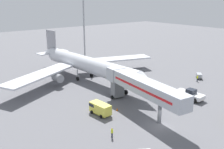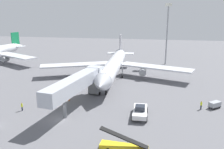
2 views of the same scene
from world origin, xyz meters
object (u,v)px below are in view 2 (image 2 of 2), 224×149
Objects in this scene: belt_loader_truck at (124,146)px; safety_cone_alpha at (69,99)px; jet_bridge at (79,83)px; ground_crew_worker_midground at (201,105)px; pushback_tug at (140,111)px; baggage_cart_mid_center at (215,105)px; service_van_rear_left at (56,93)px; airplane_at_gate at (114,64)px; apron_light_mast at (168,22)px; ground_crew_worker_foreground at (22,106)px.

belt_loader_truck is 23.22m from safety_cone_alpha.
ground_crew_worker_midground is at bearing 7.62° from jet_bridge.
pushback_tug is 13.47m from ground_crew_worker_midground.
jet_bridge is at bearing 128.64° from belt_loader_truck.
belt_loader_truck reaches higher than baggage_cart_mid_center.
service_van_rear_left is (-19.00, 18.26, 0.49)m from belt_loader_truck.
baggage_cart_mid_center is (25.26, -18.90, -3.60)m from airplane_at_gate.
pushback_tug is 16.68m from baggage_cart_mid_center.
baggage_cart_mid_center reaches higher than safety_cone_alpha.
belt_loader_truck is 25.40m from baggage_cart_mid_center.
baggage_cart_mid_center is at bearing -36.81° from airplane_at_gate.
pushback_tug reaches higher than safety_cone_alpha.
apron_light_mast is (-9.72, 43.62, 15.53)m from baggage_cart_mid_center.
jet_bridge is 8.75m from service_van_rear_left.
apron_light_mast is (21.81, 45.89, 15.98)m from safety_cone_alpha.
ground_crew_worker_midground is 2.91× the size of safety_cone_alpha.
airplane_at_gate is 10.29× the size of service_van_rear_left.
airplane_at_gate is 23.79m from jet_bridge.
apron_light_mast is (5.20, 51.07, 15.21)m from pushback_tug.
ground_crew_worker_foreground is at bearing -155.14° from jet_bridge.
pushback_tug is at bearing 84.41° from belt_loader_truck.
safety_cone_alpha is at bearing 145.18° from jet_bridge.
ground_crew_worker_foreground is at bearing -166.94° from ground_crew_worker_midground.
jet_bridge is 25.70m from ground_crew_worker_midground.
belt_loader_truck is 26.35m from service_van_rear_left.
belt_loader_truck reaches higher than ground_crew_worker_midground.
baggage_cart_mid_center is (35.11, 1.38, -0.49)m from service_van_rear_left.
pushback_tug is (13.12, -2.74, -4.11)m from jet_bridge.
airplane_at_gate is 22.46m from safety_cone_alpha.
airplane_at_gate is 31.73m from ground_crew_worker_foreground.
belt_loader_truck reaches higher than safety_cone_alpha.
ground_crew_worker_midground is 47.99m from apron_light_mast.
ground_crew_worker_foreground is at bearing -166.00° from baggage_cart_mid_center.
ground_crew_worker_midground reaches higher than ground_crew_worker_foreground.
safety_cone_alpha is (-3.50, 2.43, -4.88)m from jet_bridge.
airplane_at_gate is 2.13× the size of jet_bridge.
service_van_rear_left is at bearing 66.60° from ground_crew_worker_foreground.
belt_loader_truck is 3.79× the size of ground_crew_worker_midground.
ground_crew_worker_midground reaches higher than safety_cone_alpha.
jet_bridge is at bearing -170.46° from baggage_cart_mid_center.
baggage_cart_mid_center is at bearing 4.13° from safety_cone_alpha.
apron_light_mast is (6.39, 63.25, 15.52)m from belt_loader_truck.
ground_crew_worker_foreground reaches higher than safety_cone_alpha.
pushback_tug is 10.23× the size of safety_cone_alpha.
pushback_tug is (10.34, -26.36, -3.29)m from airplane_at_gate.
service_van_rear_left is 2.61× the size of ground_crew_worker_foreground.
belt_loader_truck is (11.93, -14.92, -4.42)m from jet_bridge.
pushback_tug is at bearing -11.80° from jet_bridge.
airplane_at_gate reaches higher than pushback_tug.
service_van_rear_left is at bearing -179.95° from ground_crew_worker_midground.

